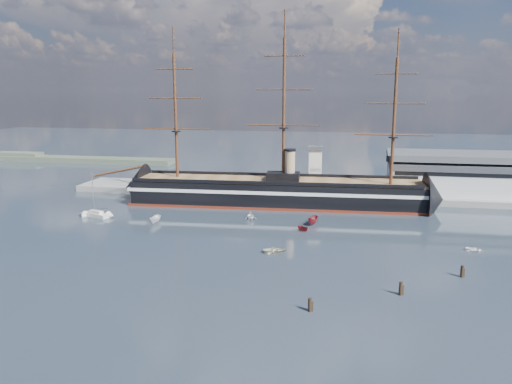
# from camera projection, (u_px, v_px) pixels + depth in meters

# --- Properties ---
(ground) EXTENTS (600.00, 600.00, 0.00)m
(ground) POSITION_uv_depth(u_px,v_px,m) (294.00, 222.00, 134.12)
(ground) COLOR #222F3A
(ground) RESTS_ON ground
(quay) EXTENTS (180.00, 18.00, 2.00)m
(quay) POSITION_uv_depth(u_px,v_px,m) (336.00, 196.00, 166.88)
(quay) COLOR slate
(quay) RESTS_ON ground
(warehouse) EXTENTS (63.00, 21.00, 11.60)m
(warehouse) POSITION_uv_depth(u_px,v_px,m) (488.00, 176.00, 160.19)
(warehouse) COLOR #B7BABC
(warehouse) RESTS_ON ground
(quay_tower) EXTENTS (5.00, 5.00, 15.00)m
(quay_tower) POSITION_uv_depth(u_px,v_px,m) (315.00, 168.00, 163.35)
(quay_tower) COLOR silver
(quay_tower) RESTS_ON ground
(shoreline) EXTENTS (120.00, 10.00, 4.00)m
(shoreline) POSITION_uv_depth(u_px,v_px,m) (41.00, 158.00, 251.13)
(shoreline) COLOR #3F4C38
(shoreline) RESTS_ON ground
(warship) EXTENTS (113.27, 20.70, 53.94)m
(warship) POSITION_uv_depth(u_px,v_px,m) (271.00, 192.00, 154.32)
(warship) COLOR black
(warship) RESTS_ON ground
(sailboat) EXTENTS (8.27, 4.94, 12.72)m
(sailboat) POSITION_uv_depth(u_px,v_px,m) (96.00, 214.00, 139.96)
(sailboat) COLOR beige
(sailboat) RESTS_ON ground
(motorboat_a) EXTENTS (6.11, 2.29, 2.44)m
(motorboat_a) POSITION_uv_depth(u_px,v_px,m) (155.00, 223.00, 133.40)
(motorboat_a) COLOR silver
(motorboat_a) RESTS_ON ground
(motorboat_b) EXTENTS (2.08, 3.37, 1.47)m
(motorboat_b) POSITION_uv_depth(u_px,v_px,m) (275.00, 253.00, 109.21)
(motorboat_b) COLOR beige
(motorboat_b) RESTS_ON ground
(motorboat_c) EXTENTS (6.74, 3.68, 2.55)m
(motorboat_c) POSITION_uv_depth(u_px,v_px,m) (313.00, 224.00, 132.12)
(motorboat_c) COLOR maroon
(motorboat_c) RESTS_ON ground
(motorboat_d) EXTENTS (6.75, 5.09, 2.27)m
(motorboat_d) POSITION_uv_depth(u_px,v_px,m) (250.00, 219.00, 137.17)
(motorboat_d) COLOR white
(motorboat_d) RESTS_ON ground
(motorboat_e) EXTENTS (2.18, 2.86, 1.24)m
(motorboat_e) POSITION_uv_depth(u_px,v_px,m) (476.00, 252.00, 109.73)
(motorboat_e) COLOR white
(motorboat_e) RESTS_ON ground
(motorboat_g) EXTENTS (3.52, 4.14, 1.61)m
(motorboat_g) POSITION_uv_depth(u_px,v_px,m) (303.00, 231.00, 125.81)
(motorboat_g) COLOR maroon
(motorboat_g) RESTS_ON ground
(piling_near_mid) EXTENTS (0.64, 0.64, 3.00)m
(piling_near_mid) POSITION_uv_depth(u_px,v_px,m) (310.00, 311.00, 80.18)
(piling_near_mid) COLOR black
(piling_near_mid) RESTS_ON ground
(piling_near_right) EXTENTS (0.64, 0.64, 3.15)m
(piling_near_right) POSITION_uv_depth(u_px,v_px,m) (400.00, 295.00, 86.56)
(piling_near_right) COLOR black
(piling_near_right) RESTS_ON ground
(piling_far_right) EXTENTS (0.64, 0.64, 3.07)m
(piling_far_right) POSITION_uv_depth(u_px,v_px,m) (462.00, 277.00, 94.86)
(piling_far_right) COLOR black
(piling_far_right) RESTS_ON ground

